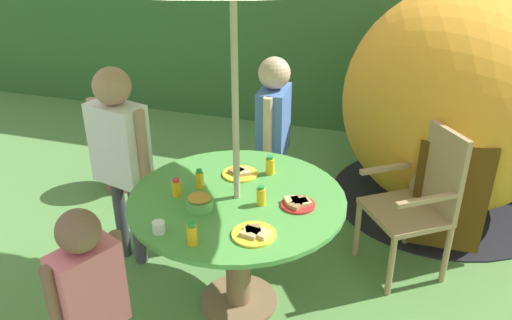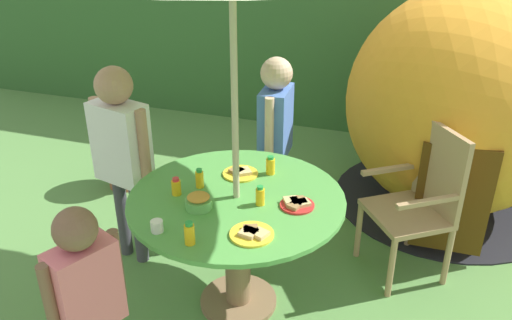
{
  "view_description": "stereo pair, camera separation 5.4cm",
  "coord_description": "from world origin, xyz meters",
  "px_view_note": "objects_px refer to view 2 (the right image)",
  "views": [
    {
      "loc": [
        0.84,
        -2.34,
        2.23
      ],
      "look_at": [
        0.05,
        0.18,
        0.91
      ],
      "focal_mm": 36.42,
      "sensor_mm": 36.0,
      "label": 1
    },
    {
      "loc": [
        0.89,
        -2.33,
        2.23
      ],
      "look_at": [
        0.05,
        0.18,
        0.91
      ],
      "focal_mm": 36.42,
      "sensor_mm": 36.0,
      "label": 2
    }
  ],
  "objects_px": {
    "plate_near_right": "(297,204)",
    "juice_bottle_mid_left": "(176,187)",
    "child_in_pink_shirt": "(86,287)",
    "juice_bottle_far_left": "(200,179)",
    "cup_near": "(157,226)",
    "child_in_white_shirt": "(121,143)",
    "dome_tent": "(458,103)",
    "juice_bottle_center_back": "(260,196)",
    "juice_bottle_mid_right": "(190,234)",
    "snack_bowl": "(199,201)",
    "potted_plant": "(121,150)",
    "plate_center_front": "(252,233)",
    "garden_table": "(237,226)",
    "wooden_chair": "(421,196)",
    "child_in_blue_shirt": "(276,123)",
    "plate_near_left": "(240,173)",
    "juice_bottle_far_right": "(270,166)"
  },
  "relations": [
    {
      "from": "juice_bottle_far_left",
      "to": "snack_bowl",
      "type": "bearing_deg",
      "value": -67.46
    },
    {
      "from": "child_in_blue_shirt",
      "to": "snack_bowl",
      "type": "height_order",
      "value": "child_in_blue_shirt"
    },
    {
      "from": "plate_near_right",
      "to": "cup_near",
      "type": "relative_size",
      "value": 2.98
    },
    {
      "from": "wooden_chair",
      "to": "potted_plant",
      "type": "relative_size",
      "value": 1.69
    },
    {
      "from": "dome_tent",
      "to": "juice_bottle_far_left",
      "type": "relative_size",
      "value": 15.28
    },
    {
      "from": "juice_bottle_mid_left",
      "to": "potted_plant",
      "type": "bearing_deg",
      "value": 133.99
    },
    {
      "from": "potted_plant",
      "to": "juice_bottle_center_back",
      "type": "distance_m",
      "value": 2.0
    },
    {
      "from": "plate_near_right",
      "to": "juice_bottle_mid_left",
      "type": "relative_size",
      "value": 1.81
    },
    {
      "from": "garden_table",
      "to": "juice_bottle_far_left",
      "type": "relative_size",
      "value": 10.48
    },
    {
      "from": "snack_bowl",
      "to": "child_in_pink_shirt",
      "type": "bearing_deg",
      "value": -108.91
    },
    {
      "from": "plate_near_left",
      "to": "plate_center_front",
      "type": "height_order",
      "value": "same"
    },
    {
      "from": "child_in_white_shirt",
      "to": "juice_bottle_mid_left",
      "type": "distance_m",
      "value": 0.6
    },
    {
      "from": "plate_near_right",
      "to": "plate_center_front",
      "type": "bearing_deg",
      "value": -112.66
    },
    {
      "from": "cup_near",
      "to": "child_in_white_shirt",
      "type": "bearing_deg",
      "value": 132.19
    },
    {
      "from": "juice_bottle_mid_right",
      "to": "cup_near",
      "type": "xyz_separation_m",
      "value": [
        -0.2,
        0.04,
        -0.03
      ]
    },
    {
      "from": "juice_bottle_far_left",
      "to": "plate_near_right",
      "type": "bearing_deg",
      "value": -2.67
    },
    {
      "from": "child_in_blue_shirt",
      "to": "juice_bottle_far_left",
      "type": "height_order",
      "value": "child_in_blue_shirt"
    },
    {
      "from": "plate_near_right",
      "to": "cup_near",
      "type": "bearing_deg",
      "value": -142.96
    },
    {
      "from": "child_in_white_shirt",
      "to": "plate_near_left",
      "type": "bearing_deg",
      "value": 16.98
    },
    {
      "from": "dome_tent",
      "to": "juice_bottle_center_back",
      "type": "distance_m",
      "value": 2.0
    },
    {
      "from": "child_in_pink_shirt",
      "to": "plate_near_left",
      "type": "distance_m",
      "value": 1.16
    },
    {
      "from": "juice_bottle_center_back",
      "to": "juice_bottle_mid_left",
      "type": "bearing_deg",
      "value": -174.7
    },
    {
      "from": "juice_bottle_mid_right",
      "to": "juice_bottle_mid_left",
      "type": "bearing_deg",
      "value": 123.71
    },
    {
      "from": "garden_table",
      "to": "juice_bottle_mid_left",
      "type": "distance_m",
      "value": 0.41
    },
    {
      "from": "garden_table",
      "to": "cup_near",
      "type": "bearing_deg",
      "value": -120.09
    },
    {
      "from": "juice_bottle_far_left",
      "to": "juice_bottle_mid_left",
      "type": "height_order",
      "value": "juice_bottle_far_left"
    },
    {
      "from": "cup_near",
      "to": "juice_bottle_far_right",
      "type": "bearing_deg",
      "value": 65.02
    },
    {
      "from": "plate_center_front",
      "to": "child_in_white_shirt",
      "type": "bearing_deg",
      "value": 152.83
    },
    {
      "from": "garden_table",
      "to": "juice_bottle_far_left",
      "type": "bearing_deg",
      "value": 171.01
    },
    {
      "from": "child_in_pink_shirt",
      "to": "juice_bottle_far_left",
      "type": "distance_m",
      "value": 0.92
    },
    {
      "from": "garden_table",
      "to": "plate_center_front",
      "type": "xyz_separation_m",
      "value": [
        0.2,
        -0.33,
        0.2
      ]
    },
    {
      "from": "child_in_pink_shirt",
      "to": "cup_near",
      "type": "bearing_deg",
      "value": 6.98
    },
    {
      "from": "potted_plant",
      "to": "juice_bottle_mid_right",
      "type": "xyz_separation_m",
      "value": [
        1.39,
        -1.56,
        0.48
      ]
    },
    {
      "from": "potted_plant",
      "to": "plate_center_front",
      "type": "xyz_separation_m",
      "value": [
        1.65,
        -1.4,
        0.43
      ]
    },
    {
      "from": "child_in_white_shirt",
      "to": "juice_bottle_mid_right",
      "type": "bearing_deg",
      "value": -27.21
    },
    {
      "from": "dome_tent",
      "to": "plate_near_left",
      "type": "distance_m",
      "value": 1.89
    },
    {
      "from": "plate_near_left",
      "to": "juice_bottle_mid_left",
      "type": "xyz_separation_m",
      "value": [
        -0.26,
        -0.33,
        0.04
      ]
    },
    {
      "from": "wooden_chair",
      "to": "child_in_blue_shirt",
      "type": "distance_m",
      "value": 1.1
    },
    {
      "from": "juice_bottle_far_left",
      "to": "juice_bottle_far_right",
      "type": "bearing_deg",
      "value": 40.1
    },
    {
      "from": "wooden_chair",
      "to": "dome_tent",
      "type": "bearing_deg",
      "value": 133.73
    },
    {
      "from": "child_in_white_shirt",
      "to": "snack_bowl",
      "type": "distance_m",
      "value": 0.8
    },
    {
      "from": "juice_bottle_center_back",
      "to": "juice_bottle_mid_left",
      "type": "relative_size",
      "value": 1.09
    },
    {
      "from": "child_in_pink_shirt",
      "to": "juice_bottle_far_left",
      "type": "height_order",
      "value": "child_in_pink_shirt"
    },
    {
      "from": "plate_center_front",
      "to": "juice_bottle_far_left",
      "type": "height_order",
      "value": "juice_bottle_far_left"
    },
    {
      "from": "plate_near_right",
      "to": "child_in_pink_shirt",
      "type": "bearing_deg",
      "value": -129.76
    },
    {
      "from": "plate_center_front",
      "to": "juice_bottle_mid_right",
      "type": "bearing_deg",
      "value": -148.88
    },
    {
      "from": "plate_center_front",
      "to": "juice_bottle_mid_right",
      "type": "relative_size",
      "value": 1.83
    },
    {
      "from": "cup_near",
      "to": "wooden_chair",
      "type": "bearing_deg",
      "value": 42.59
    },
    {
      "from": "child_in_white_shirt",
      "to": "cup_near",
      "type": "bearing_deg",
      "value": -33.66
    },
    {
      "from": "cup_near",
      "to": "juice_bottle_mid_left",
      "type": "bearing_deg",
      "value": 101.11
    }
  ]
}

